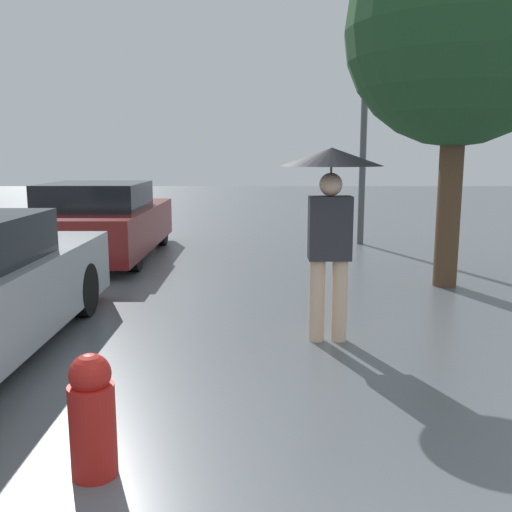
{
  "coord_description": "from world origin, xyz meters",
  "views": [
    {
      "loc": [
        -0.56,
        -1.62,
        1.74
      ],
      "look_at": [
        -0.59,
        3.56,
        0.81
      ],
      "focal_mm": 40.0,
      "sensor_mm": 36.0,
      "label": 1
    }
  ],
  "objects_px": {
    "tree": "(462,32)",
    "fire_hydrant": "(95,416)",
    "parked_car_farthest": "(103,222)",
    "street_lamp": "(369,58)",
    "pedestrian": "(333,194)"
  },
  "relations": [
    {
      "from": "pedestrian",
      "to": "tree",
      "type": "bearing_deg",
      "value": 50.96
    },
    {
      "from": "tree",
      "to": "fire_hydrant",
      "type": "xyz_separation_m",
      "value": [
        -3.41,
        -4.58,
        -2.89
      ]
    },
    {
      "from": "pedestrian",
      "to": "parked_car_farthest",
      "type": "height_order",
      "value": "pedestrian"
    },
    {
      "from": "street_lamp",
      "to": "fire_hydrant",
      "type": "distance_m",
      "value": 9.26
    },
    {
      "from": "street_lamp",
      "to": "tree",
      "type": "bearing_deg",
      "value": -82.44
    },
    {
      "from": "tree",
      "to": "fire_hydrant",
      "type": "distance_m",
      "value": 6.4
    },
    {
      "from": "parked_car_farthest",
      "to": "street_lamp",
      "type": "relative_size",
      "value": 0.8
    },
    {
      "from": "pedestrian",
      "to": "tree",
      "type": "height_order",
      "value": "tree"
    },
    {
      "from": "tree",
      "to": "street_lamp",
      "type": "height_order",
      "value": "street_lamp"
    },
    {
      "from": "tree",
      "to": "street_lamp",
      "type": "bearing_deg",
      "value": 97.56
    },
    {
      "from": "parked_car_farthest",
      "to": "fire_hydrant",
      "type": "distance_m",
      "value": 6.98
    },
    {
      "from": "pedestrian",
      "to": "fire_hydrant",
      "type": "relative_size",
      "value": 2.58
    },
    {
      "from": "pedestrian",
      "to": "tree",
      "type": "relative_size",
      "value": 0.38
    },
    {
      "from": "pedestrian",
      "to": "street_lamp",
      "type": "bearing_deg",
      "value": 76.91
    },
    {
      "from": "pedestrian",
      "to": "fire_hydrant",
      "type": "distance_m",
      "value": 2.97
    }
  ]
}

